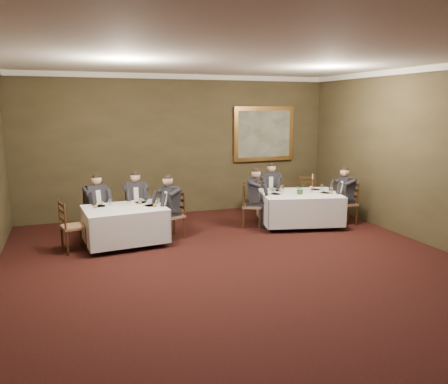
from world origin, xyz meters
TOP-DOWN VIEW (x-y plane):
  - ground at (0.00, 0.00)m, footprint 10.00×10.00m
  - ceiling at (0.00, 0.00)m, footprint 8.00×10.00m
  - back_wall at (0.00, 5.00)m, footprint 8.00×0.10m
  - crown_molding at (0.00, 0.00)m, footprint 8.00×10.00m
  - table_main at (2.30, 2.90)m, footprint 2.05×1.74m
  - table_second at (-1.70, 2.79)m, footprint 1.67×1.34m
  - chair_main_backleft at (2.05, 3.91)m, footprint 0.58×0.57m
  - diner_main_backleft at (2.04, 3.90)m, footprint 0.57×0.61m
  - chair_main_backright at (2.98, 3.69)m, footprint 0.55×0.54m
  - chair_main_endleft at (1.20, 3.17)m, footprint 0.56×0.57m
  - diner_main_endleft at (1.21, 3.16)m, footprint 0.60×0.56m
  - chair_main_endright at (3.40, 2.65)m, footprint 0.46×0.48m
  - diner_main_endright at (3.39, 2.65)m, footprint 0.51×0.45m
  - chair_sec_backleft at (-2.20, 3.55)m, footprint 0.55×0.54m
  - diner_sec_backleft at (-2.19, 3.54)m, footprint 0.53×0.58m
  - chair_sec_backright at (-1.36, 3.62)m, footprint 0.45×0.43m
  - diner_sec_backright at (-1.36, 3.61)m, footprint 0.43×0.49m
  - chair_sec_endright at (-0.72, 2.88)m, footprint 0.54×0.56m
  - diner_sec_endright at (-0.73, 2.88)m, footprint 0.59×0.54m
  - chair_sec_endleft at (-2.69, 2.69)m, footprint 0.52×0.53m
  - centerpiece at (2.23, 2.78)m, footprint 0.25×0.23m
  - candlestick at (2.61, 2.90)m, footprint 0.07×0.07m
  - place_setting_table_main at (1.97, 3.41)m, footprint 0.33×0.31m
  - place_setting_table_second at (-2.10, 3.10)m, footprint 0.33×0.31m
  - painting at (2.30, 4.94)m, footprint 1.72×0.09m

SIDE VIEW (x-z plane):
  - ground at x=0.00m, z-range 0.00..0.00m
  - chair_main_backleft at x=2.05m, z-range -0.22..0.78m
  - chair_main_backright at x=2.98m, z-range -0.22..0.78m
  - chair_main_endleft at x=1.20m, z-range -0.22..0.78m
  - chair_main_endright at x=3.40m, z-range -0.22..0.78m
  - chair_sec_backleft at x=-2.20m, z-range -0.22..0.78m
  - chair_sec_backright at x=-1.36m, z-range -0.22..0.78m
  - chair_sec_endright at x=-0.72m, z-range -0.22..0.78m
  - chair_sec_endleft at x=-2.69m, z-range -0.22..0.78m
  - table_second at x=-1.70m, z-range 0.12..0.78m
  - table_main at x=2.30m, z-range 0.12..0.78m
  - diner_main_backleft at x=2.04m, z-range -0.16..1.19m
  - diner_main_endleft at x=1.21m, z-range -0.16..1.19m
  - diner_main_endright at x=3.39m, z-range -0.16..1.19m
  - diner_sec_backleft at x=-2.19m, z-range -0.16..1.19m
  - diner_sec_backright at x=-1.36m, z-range -0.16..1.19m
  - diner_sec_endright at x=-0.73m, z-range -0.16..1.19m
  - place_setting_table_main at x=1.97m, z-range 0.73..0.87m
  - place_setting_table_second at x=-2.10m, z-range 0.73..0.87m
  - centerpiece at x=2.23m, z-range 0.77..1.02m
  - candlestick at x=2.61m, z-range 0.71..1.15m
  - back_wall at x=0.00m, z-range 0.00..3.50m
  - painting at x=2.30m, z-range 1.27..2.72m
  - crown_molding at x=0.00m, z-range 3.38..3.50m
  - ceiling at x=0.00m, z-range 3.45..3.55m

